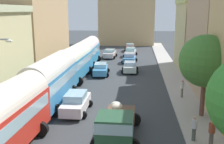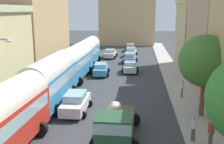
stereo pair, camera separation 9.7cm
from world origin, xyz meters
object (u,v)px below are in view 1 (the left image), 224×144
(car_3, at_px, (130,47))
(cargo_truck_0, at_px, (117,125))
(parked_bus_2, at_px, (75,61))
(pedestrian_0, at_px, (182,88))
(pedestrian_4, at_px, (194,128))
(car_6, at_px, (101,69))
(parked_bus_3, at_px, (88,50))
(car_0, at_px, (130,67))
(car_5, at_px, (76,103))
(car_7, at_px, (110,54))
(pedestrian_1, at_px, (212,132))
(parked_bus_1, at_px, (51,78))
(car_2, at_px, (130,52))
(car_1, at_px, (130,58))

(car_3, bearing_deg, cargo_truck_0, -89.31)
(parked_bus_2, height_order, pedestrian_0, parked_bus_2)
(cargo_truck_0, bearing_deg, pedestrian_4, 6.95)
(parked_bus_2, bearing_deg, pedestrian_0, -28.17)
(car_6, distance_m, pedestrian_4, 19.50)
(parked_bus_3, height_order, pedestrian_4, parked_bus_3)
(car_0, height_order, car_5, car_5)
(car_5, bearing_deg, cargo_truck_0, -53.33)
(car_7, xyz_separation_m, pedestrian_1, (9.43, -31.12, 0.25))
(car_7, bearing_deg, parked_bus_2, -99.44)
(car_3, xyz_separation_m, car_6, (-3.08, -20.97, -0.01))
(car_6, relative_size, car_7, 1.01)
(cargo_truck_0, distance_m, car_7, 31.35)
(cargo_truck_0, xyz_separation_m, pedestrian_0, (5.37, 9.44, -0.20))
(car_3, distance_m, pedestrian_0, 30.31)
(car_7, distance_m, pedestrian_4, 31.71)
(car_6, height_order, pedestrian_1, pedestrian_1)
(pedestrian_4, bearing_deg, car_0, 103.37)
(parked_bus_3, bearing_deg, parked_bus_1, -90.00)
(parked_bus_1, distance_m, pedestrian_4, 12.73)
(parked_bus_3, xyz_separation_m, car_6, (2.75, -6.48, -1.47))
(car_0, distance_m, car_3, 19.17)
(car_5, bearing_deg, pedestrian_0, 25.80)
(car_6, relative_size, pedestrian_0, 2.47)
(pedestrian_0, bearing_deg, pedestrian_4, -93.85)
(car_2, xyz_separation_m, car_7, (-3.56, -1.78, -0.04))
(car_2, bearing_deg, cargo_truck_0, -89.69)
(car_6, bearing_deg, pedestrian_4, -64.71)
(car_1, xyz_separation_m, pedestrian_1, (5.82, -26.81, 0.25))
(car_3, bearing_deg, pedestrian_0, -78.89)
(car_1, height_order, pedestrian_1, pedestrian_1)
(parked_bus_1, height_order, car_7, parked_bus_1)
(car_2, bearing_deg, car_1, -89.57)
(parked_bus_1, height_order, car_5, parked_bus_1)
(car_3, relative_size, car_6, 0.86)
(pedestrian_1, bearing_deg, car_7, 106.85)
(car_2, height_order, pedestrian_0, pedestrian_0)
(parked_bus_1, height_order, car_2, parked_bus_1)
(parked_bus_3, bearing_deg, cargo_truck_0, -75.68)
(pedestrian_1, bearing_deg, car_5, 151.96)
(cargo_truck_0, xyz_separation_m, car_5, (-3.75, 5.03, -0.41))
(parked_bus_3, height_order, car_1, parked_bus_3)
(parked_bus_1, bearing_deg, car_0, 64.14)
(parked_bus_3, bearing_deg, car_2, 53.28)
(parked_bus_2, xyz_separation_m, car_3, (5.83, 23.49, -1.46))
(parked_bus_1, relative_size, parked_bus_2, 0.97)
(car_3, bearing_deg, car_1, -88.45)
(car_1, bearing_deg, parked_bus_1, -107.04)
(pedestrian_0, bearing_deg, parked_bus_3, 127.43)
(car_0, xyz_separation_m, car_5, (-3.90, -14.99, 0.08))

